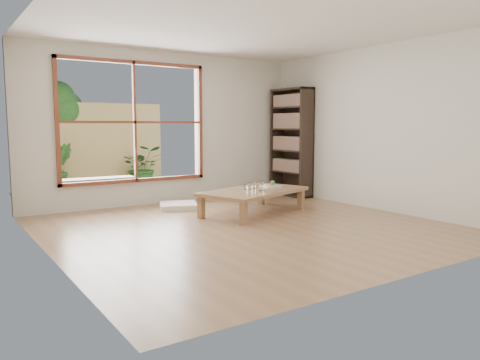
{
  "coord_description": "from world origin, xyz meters",
  "views": [
    {
      "loc": [
        -3.47,
        -5.04,
        1.36
      ],
      "look_at": [
        0.31,
        0.64,
        0.55
      ],
      "focal_mm": 35.0,
      "sensor_mm": 36.0,
      "label": 1
    }
  ],
  "objects_px": {
    "food_tray": "(271,185)",
    "garden_bench": "(98,181)",
    "bookshelf": "(291,143)",
    "low_table": "(254,193)"
  },
  "relations": [
    {
      "from": "food_tray",
      "to": "bookshelf",
      "type": "bearing_deg",
      "value": 37.21
    },
    {
      "from": "bookshelf",
      "to": "garden_bench",
      "type": "height_order",
      "value": "bookshelf"
    },
    {
      "from": "garden_bench",
      "to": "bookshelf",
      "type": "bearing_deg",
      "value": -18.32
    },
    {
      "from": "low_table",
      "to": "bookshelf",
      "type": "distance_m",
      "value": 2.14
    },
    {
      "from": "food_tray",
      "to": "garden_bench",
      "type": "height_order",
      "value": "food_tray"
    },
    {
      "from": "bookshelf",
      "to": "garden_bench",
      "type": "xyz_separation_m",
      "value": [
        -3.34,
        1.27,
        -0.65
      ]
    },
    {
      "from": "low_table",
      "to": "garden_bench",
      "type": "xyz_separation_m",
      "value": [
        -1.66,
        2.41,
        0.04
      ]
    },
    {
      "from": "low_table",
      "to": "food_tray",
      "type": "height_order",
      "value": "food_tray"
    },
    {
      "from": "bookshelf",
      "to": "food_tray",
      "type": "relative_size",
      "value": 7.03
    },
    {
      "from": "bookshelf",
      "to": "garden_bench",
      "type": "bearing_deg",
      "value": 159.13
    }
  ]
}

